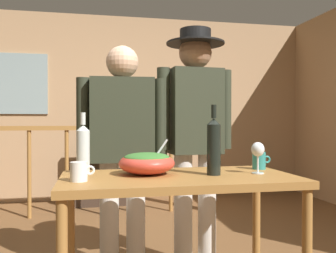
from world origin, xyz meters
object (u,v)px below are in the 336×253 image
(tv_console, at_px, (106,187))
(wine_bottle_clear, at_px, (83,148))
(serving_table, at_px, (179,193))
(mug_white, at_px, (79,172))
(flat_screen_tv, at_px, (106,148))
(person_standing_left, at_px, (122,141))
(stair_railing, at_px, (106,158))
(mug_teal, at_px, (259,161))
(wine_glass, at_px, (258,151))
(person_standing_right, at_px, (195,127))
(salad_bowl, at_px, (147,162))
(framed_picture, at_px, (20,84))
(wine_bottle_dark, at_px, (214,145))

(tv_console, bearing_deg, wine_bottle_clear, -94.40)
(serving_table, height_order, mug_white, mug_white)
(flat_screen_tv, xyz_separation_m, person_standing_left, (0.04, -2.28, 0.22))
(stair_railing, height_order, mug_teal, stair_railing)
(wine_glass, bearing_deg, person_standing_right, 107.41)
(serving_table, bearing_deg, flat_screen_tv, 96.02)
(mug_white, bearing_deg, person_standing_left, 68.85)
(salad_bowl, bearing_deg, mug_teal, 6.48)
(wine_glass, height_order, person_standing_right, person_standing_right)
(mug_white, height_order, person_standing_right, person_standing_right)
(wine_glass, bearing_deg, mug_teal, 61.94)
(salad_bowl, bearing_deg, person_standing_right, 50.42)
(serving_table, height_order, wine_bottle_clear, wine_bottle_clear)
(person_standing_right, bearing_deg, mug_teal, 119.79)
(stair_railing, xyz_separation_m, flat_screen_tv, (0.01, 0.53, 0.08))
(wine_bottle_clear, bearing_deg, framed_picture, 106.63)
(stair_railing, xyz_separation_m, wine_bottle_dark, (0.50, -2.36, 0.29))
(salad_bowl, xyz_separation_m, person_standing_left, (-0.09, 0.51, 0.09))
(serving_table, distance_m, salad_bowl, 0.24)
(flat_screen_tv, bearing_deg, wine_bottle_dark, -80.31)
(tv_console, height_order, mug_teal, mug_teal)
(flat_screen_tv, bearing_deg, stair_railing, -91.05)
(flat_screen_tv, height_order, mug_teal, flat_screen_tv)
(tv_console, height_order, person_standing_right, person_standing_right)
(flat_screen_tv, bearing_deg, person_standing_left, -88.89)
(salad_bowl, bearing_deg, flat_screen_tv, 92.84)
(tv_console, xyz_separation_m, flat_screen_tv, (0.00, -0.03, 0.51))
(person_standing_left, bearing_deg, tv_console, -85.22)
(stair_railing, height_order, person_standing_right, person_standing_right)
(tv_console, distance_m, person_standing_left, 2.43)
(stair_railing, height_order, serving_table, stair_railing)
(flat_screen_tv, height_order, wine_bottle_dark, wine_bottle_dark)
(stair_railing, bearing_deg, salad_bowl, -86.25)
(mug_teal, bearing_deg, person_standing_right, 123.47)
(wine_bottle_dark, bearing_deg, wine_bottle_clear, 162.20)
(tv_console, relative_size, serving_table, 0.72)
(stair_railing, relative_size, person_standing_left, 2.08)
(flat_screen_tv, distance_m, mug_white, 2.97)
(serving_table, relative_size, mug_white, 10.47)
(wine_bottle_dark, distance_m, mug_white, 0.72)
(framed_picture, height_order, tv_console, framed_picture)
(salad_bowl, xyz_separation_m, mug_teal, (0.71, 0.08, -0.02))
(serving_table, xyz_separation_m, mug_teal, (0.54, 0.16, 0.15))
(stair_railing, relative_size, serving_table, 2.64)
(tv_console, bearing_deg, flat_screen_tv, -90.00)
(flat_screen_tv, distance_m, wine_glass, 2.99)
(person_standing_right, bearing_deg, wine_glass, 103.73)
(stair_railing, height_order, person_standing_left, person_standing_left)
(framed_picture, bearing_deg, mug_teal, -57.36)
(wine_glass, relative_size, wine_bottle_clear, 0.52)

